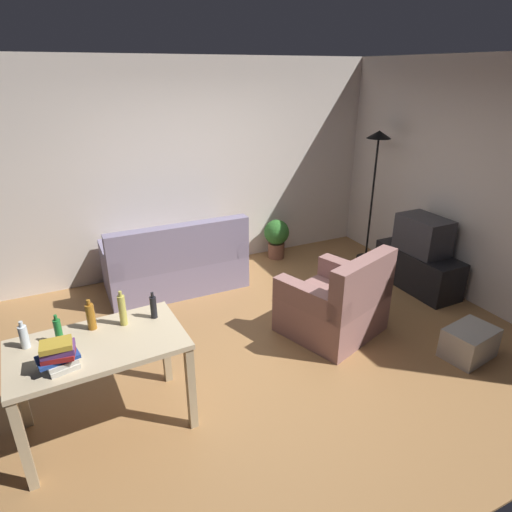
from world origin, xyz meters
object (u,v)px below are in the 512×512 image
object	(u,v)px
bottle_clear	(24,336)
desk	(100,356)
bottle_squat	(122,310)
storage_box	(469,343)
tv	(423,235)
armchair	(336,305)
couch	(176,265)
bottle_dark	(153,307)
bottle_green	(58,331)
torchiere_lamp	(376,161)
book_stack	(59,355)
bottle_amber	(91,316)
tv_stand	(418,269)
potted_plant	(277,236)

from	to	relation	value
bottle_clear	desk	bearing A→B (deg)	-19.51
bottle_squat	storage_box	bearing A→B (deg)	-13.77
tv	armchair	size ratio (longest dim) A/B	0.53
bottle_clear	bottle_squat	world-z (taller)	bottle_squat
couch	bottle_dark	bearing A→B (deg)	70.14
storage_box	bottle_clear	bearing A→B (deg)	168.76
couch	tv	bearing A→B (deg)	154.92
storage_box	bottle_squat	bearing A→B (deg)	166.23
bottle_squat	bottle_green	bearing A→B (deg)	-173.68
couch	bottle_green	world-z (taller)	bottle_green
torchiere_lamp	bottle_clear	size ratio (longest dim) A/B	8.75
book_stack	bottle_amber	bearing A→B (deg)	59.55
tv_stand	bottle_green	bearing A→B (deg)	98.69
storage_box	bottle_squat	world-z (taller)	bottle_squat
book_stack	armchair	bearing A→B (deg)	11.69
tv_stand	torchiere_lamp	world-z (taller)	torchiere_lamp
potted_plant	bottle_clear	distance (m)	3.85
bottle_amber	potted_plant	bearing A→B (deg)	38.17
bottle_clear	bottle_dark	bearing A→B (deg)	0.35
tv_stand	bottle_clear	bearing A→B (deg)	97.68
tv_stand	tv	world-z (taller)	tv
bottle_squat	book_stack	xyz separation A→B (m)	(-0.46, -0.36, -0.02)
tv	bottle_green	size ratio (longest dim) A/B	2.68
tv	bottle_amber	bearing A→B (deg)	97.85
bottle_amber	tv	bearing A→B (deg)	7.85
desk	armchair	xyz separation A→B (m)	(2.32, 0.33, -0.33)
torchiere_lamp	armchair	size ratio (longest dim) A/B	1.61
couch	bottle_clear	size ratio (longest dim) A/B	8.05
tv	armchair	xyz separation A→B (m)	(-1.53, -0.41, -0.38)
couch	bottle_squat	world-z (taller)	bottle_squat
torchiere_lamp	desk	bearing A→B (deg)	-155.93
tv_stand	bottle_squat	distance (m)	3.73
tv	storage_box	world-z (taller)	tv
tv	desk	world-z (taller)	tv
storage_box	bottle_clear	world-z (taller)	bottle_clear
bottle_green	bottle_amber	world-z (taller)	bottle_amber
bottle_dark	book_stack	xyz separation A→B (m)	(-0.69, -0.36, 0.01)
bottle_squat	tv	bearing A→B (deg)	8.97
tv	book_stack	world-z (taller)	book_stack
bottle_squat	book_stack	bearing A→B (deg)	-141.76
torchiere_lamp	bottle_green	xyz separation A→B (m)	(-4.07, -1.60, -0.56)
torchiere_lamp	bottle_green	size ratio (longest dim) A/B	8.07
tv_stand	bottle_green	distance (m)	4.17
couch	desk	distance (m)	2.33
tv_stand	torchiere_lamp	bearing A→B (deg)	0.00
desk	tv	bearing A→B (deg)	7.99
desk	bottle_green	xyz separation A→B (m)	(-0.23, 0.12, 0.21)
storage_box	book_stack	world-z (taller)	book_stack
potted_plant	torchiere_lamp	bearing A→B (deg)	-28.08
couch	bottle_clear	bearing A→B (deg)	49.86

